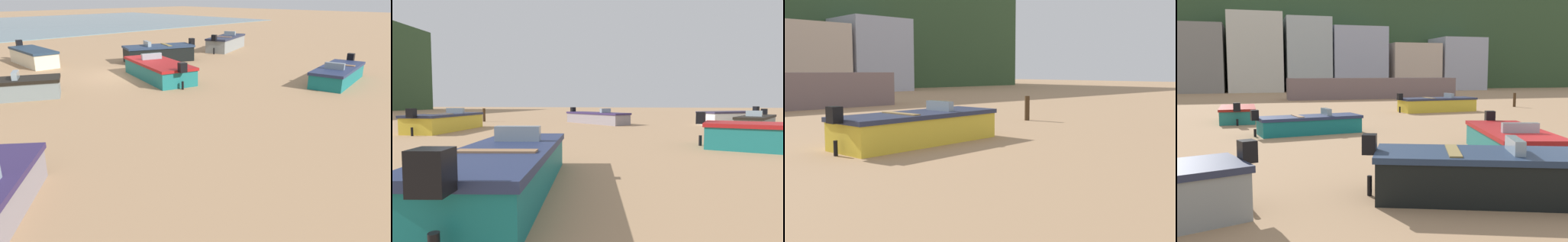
% 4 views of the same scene
% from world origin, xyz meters
% --- Properties ---
extents(townhouse_right, '(6.62, 6.26, 6.26)m').
position_xyz_m(townhouse_right, '(13.15, 47.13, 3.13)').
color(townhouse_right, beige).
rests_on(townhouse_right, ground).
extents(townhouse_far_right, '(6.36, 6.08, 7.17)m').
position_xyz_m(townhouse_far_right, '(20.01, 47.04, 3.58)').
color(townhouse_far_right, '#AEB3C7').
rests_on(townhouse_far_right, ground).
extents(boat_yellow_8, '(5.25, 2.08, 1.19)m').
position_xyz_m(boat_yellow_8, '(3.29, 15.91, 0.45)').
color(boat_yellow_8, gold).
rests_on(boat_yellow_8, ground).
extents(mooring_post_near_water, '(0.20, 0.20, 1.01)m').
position_xyz_m(mooring_post_near_water, '(10.14, 17.78, 0.50)').
color(mooring_post_near_water, '#402D1A').
rests_on(mooring_post_near_water, ground).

